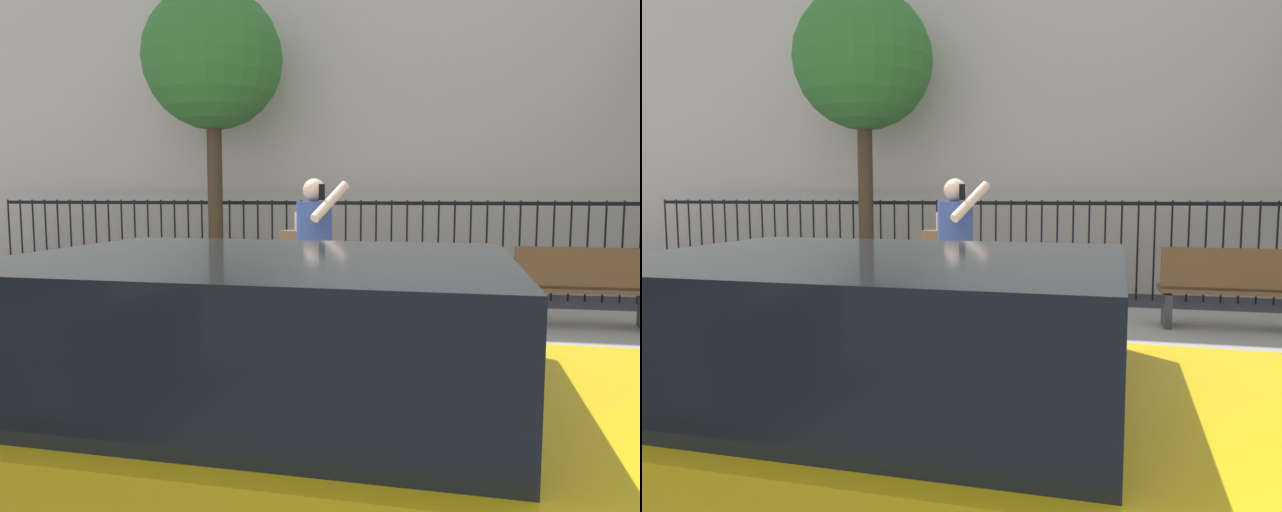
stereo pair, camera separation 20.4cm
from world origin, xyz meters
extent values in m
plane|color=#333338|center=(0.00, 0.00, 0.00)|extent=(60.00, 60.00, 0.00)
cube|color=#9E9B93|center=(0.00, 2.20, 0.07)|extent=(28.00, 4.40, 0.15)
cube|color=beige|center=(0.00, 8.50, 4.71)|extent=(28.00, 4.00, 9.42)
cube|color=black|center=(0.00, 5.90, 1.55)|extent=(12.00, 0.04, 0.06)
cylinder|color=black|center=(-6.00, 5.90, 0.80)|extent=(0.03, 0.03, 1.60)
cylinder|color=black|center=(-5.74, 5.90, 0.80)|extent=(0.03, 0.03, 1.60)
cylinder|color=black|center=(-5.49, 5.90, 0.80)|extent=(0.03, 0.03, 1.60)
cylinder|color=black|center=(-5.23, 5.90, 0.80)|extent=(0.03, 0.03, 1.60)
cylinder|color=black|center=(-4.98, 5.90, 0.80)|extent=(0.03, 0.03, 1.60)
cylinder|color=black|center=(-4.72, 5.90, 0.80)|extent=(0.03, 0.03, 1.60)
cylinder|color=black|center=(-4.47, 5.90, 0.80)|extent=(0.03, 0.03, 1.60)
cylinder|color=black|center=(-4.21, 5.90, 0.80)|extent=(0.03, 0.03, 1.60)
cylinder|color=black|center=(-3.96, 5.90, 0.80)|extent=(0.03, 0.03, 1.60)
cylinder|color=black|center=(-3.70, 5.90, 0.80)|extent=(0.03, 0.03, 1.60)
cylinder|color=black|center=(-3.45, 5.90, 0.80)|extent=(0.03, 0.03, 1.60)
cylinder|color=black|center=(-3.19, 5.90, 0.80)|extent=(0.03, 0.03, 1.60)
cylinder|color=black|center=(-2.94, 5.90, 0.80)|extent=(0.03, 0.03, 1.60)
cylinder|color=black|center=(-2.68, 5.90, 0.80)|extent=(0.03, 0.03, 1.60)
cylinder|color=black|center=(-2.43, 5.90, 0.80)|extent=(0.03, 0.03, 1.60)
cylinder|color=black|center=(-2.17, 5.90, 0.80)|extent=(0.03, 0.03, 1.60)
cylinder|color=black|center=(-1.91, 5.90, 0.80)|extent=(0.03, 0.03, 1.60)
cylinder|color=black|center=(-1.66, 5.90, 0.80)|extent=(0.03, 0.03, 1.60)
cylinder|color=black|center=(-1.40, 5.90, 0.80)|extent=(0.03, 0.03, 1.60)
cylinder|color=black|center=(-1.15, 5.90, 0.80)|extent=(0.03, 0.03, 1.60)
cylinder|color=black|center=(-0.89, 5.90, 0.80)|extent=(0.03, 0.03, 1.60)
cylinder|color=black|center=(-0.64, 5.90, 0.80)|extent=(0.03, 0.03, 1.60)
cylinder|color=black|center=(-0.38, 5.90, 0.80)|extent=(0.03, 0.03, 1.60)
cylinder|color=black|center=(-0.13, 5.90, 0.80)|extent=(0.03, 0.03, 1.60)
cylinder|color=black|center=(0.13, 5.90, 0.80)|extent=(0.03, 0.03, 1.60)
cylinder|color=black|center=(0.38, 5.90, 0.80)|extent=(0.03, 0.03, 1.60)
cylinder|color=black|center=(0.64, 5.90, 0.80)|extent=(0.03, 0.03, 1.60)
cylinder|color=black|center=(0.89, 5.90, 0.80)|extent=(0.03, 0.03, 1.60)
cylinder|color=black|center=(1.15, 5.90, 0.80)|extent=(0.03, 0.03, 1.60)
cylinder|color=black|center=(1.40, 5.90, 0.80)|extent=(0.03, 0.03, 1.60)
cylinder|color=black|center=(1.66, 5.90, 0.80)|extent=(0.03, 0.03, 1.60)
cylinder|color=black|center=(1.91, 5.90, 0.80)|extent=(0.03, 0.03, 1.60)
cylinder|color=black|center=(2.17, 5.90, 0.80)|extent=(0.03, 0.03, 1.60)
cylinder|color=black|center=(2.43, 5.90, 0.80)|extent=(0.03, 0.03, 1.60)
cylinder|color=black|center=(2.68, 5.90, 0.80)|extent=(0.03, 0.03, 1.60)
cylinder|color=black|center=(2.94, 5.90, 0.80)|extent=(0.03, 0.03, 1.60)
cylinder|color=black|center=(3.19, 5.90, 0.80)|extent=(0.03, 0.03, 1.60)
cylinder|color=black|center=(3.45, 5.90, 0.80)|extent=(0.03, 0.03, 1.60)
cylinder|color=black|center=(3.70, 5.90, 0.80)|extent=(0.03, 0.03, 1.60)
cylinder|color=black|center=(3.96, 5.90, 0.80)|extent=(0.03, 0.03, 1.60)
cylinder|color=black|center=(4.21, 5.90, 0.80)|extent=(0.03, 0.03, 1.60)
cylinder|color=black|center=(4.47, 5.90, 0.80)|extent=(0.03, 0.03, 1.60)
cylinder|color=black|center=(4.72, 5.90, 0.80)|extent=(0.03, 0.03, 1.60)
cube|color=yellow|center=(1.30, -1.65, 0.57)|extent=(4.26, 1.96, 0.70)
cube|color=black|center=(1.10, -1.64, 1.17)|extent=(2.06, 1.67, 0.55)
cylinder|color=black|center=(2.68, -0.88, 0.32)|extent=(0.65, 0.24, 0.64)
cylinder|color=black|center=(-0.02, -0.78, 0.32)|extent=(0.65, 0.24, 0.64)
cylinder|color=beige|center=(0.77, 1.55, 0.54)|extent=(0.15, 0.15, 0.77)
cylinder|color=beige|center=(0.60, 1.65, 0.54)|extent=(0.15, 0.15, 0.77)
cylinder|color=#33478C|center=(0.69, 1.60, 1.28)|extent=(0.47, 0.47, 0.71)
sphere|color=beige|center=(0.69, 1.60, 1.74)|extent=(0.22, 0.22, 0.22)
cylinder|color=beige|center=(0.86, 1.49, 1.63)|extent=(0.33, 0.47, 0.38)
cylinder|color=beige|center=(0.52, 1.70, 1.25)|extent=(0.09, 0.09, 0.54)
cube|color=black|center=(0.78, 1.47, 1.72)|extent=(0.07, 0.04, 0.15)
cube|color=brown|center=(0.46, 1.73, 1.17)|extent=(0.32, 0.28, 0.34)
cube|color=brown|center=(3.55, 3.29, 0.60)|extent=(1.60, 0.45, 0.05)
cube|color=brown|center=(3.55, 3.10, 0.88)|extent=(1.60, 0.06, 0.44)
cube|color=#333338|center=(2.85, 3.29, 0.35)|extent=(0.08, 0.41, 0.40)
cylinder|color=#4C3823|center=(-1.70, 5.32, 1.62)|extent=(0.24, 0.24, 3.24)
sphere|color=#387A33|center=(-1.70, 5.32, 3.86)|extent=(2.24, 2.24, 2.24)
camera|label=1|loc=(1.78, -3.99, 1.70)|focal=33.35mm
camera|label=2|loc=(1.98, -3.95, 1.70)|focal=33.35mm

